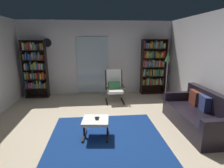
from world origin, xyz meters
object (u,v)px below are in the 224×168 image
(bookshelf_near_tv, at_px, (35,68))
(bookshelf_near_sofa, at_px, (153,65))
(ottoman, at_px, (96,122))
(wall_clock, at_px, (47,43))
(floor_lamp_by_shelf, at_px, (168,62))
(lounge_armchair, at_px, (114,85))
(cell_phone, at_px, (97,118))
(tv_remote, at_px, (98,118))
(leather_sofa, at_px, (199,115))

(bookshelf_near_tv, height_order, bookshelf_near_sofa, bookshelf_near_sofa)
(bookshelf_near_tv, height_order, ottoman, bookshelf_near_tv)
(wall_clock, bearing_deg, floor_lamp_by_shelf, -12.55)
(wall_clock, bearing_deg, lounge_armchair, -21.43)
(bookshelf_near_tv, bearing_deg, cell_phone, -54.12)
(ottoman, distance_m, tv_remote, 0.09)
(bookshelf_near_sofa, bearing_deg, bookshelf_near_tv, -178.97)
(bookshelf_near_sofa, xyz_separation_m, floor_lamp_by_shelf, (0.22, -0.74, 0.19))
(bookshelf_near_sofa, bearing_deg, cell_phone, -125.95)
(lounge_armchair, relative_size, floor_lamp_by_shelf, 0.65)
(bookshelf_near_sofa, relative_size, lounge_armchair, 1.93)
(leather_sofa, height_order, cell_phone, leather_sofa)
(floor_lamp_by_shelf, bearing_deg, cell_phone, -137.25)
(lounge_armchair, distance_m, ottoman, 2.26)
(leather_sofa, xyz_separation_m, floor_lamp_by_shelf, (0.02, 1.98, 0.94))
(leather_sofa, bearing_deg, wall_clock, 143.88)
(leather_sofa, relative_size, floor_lamp_by_shelf, 1.15)
(leather_sofa, bearing_deg, cell_phone, -176.06)
(leather_sofa, relative_size, wall_clock, 6.24)
(leather_sofa, height_order, ottoman, leather_sofa)
(tv_remote, height_order, cell_phone, tv_remote)
(leather_sofa, xyz_separation_m, ottoman, (-2.31, -0.18, 0.02))
(bookshelf_near_tv, bearing_deg, tv_remote, -53.98)
(tv_remote, relative_size, wall_clock, 0.50)
(bookshelf_near_sofa, height_order, tv_remote, bookshelf_near_sofa)
(bookshelf_near_sofa, distance_m, cell_phone, 3.62)
(ottoman, height_order, cell_phone, cell_phone)
(leather_sofa, xyz_separation_m, wall_clock, (-3.91, 2.85, 1.55))
(tv_remote, xyz_separation_m, wall_clock, (-1.64, 3.03, 1.45))
(leather_sofa, height_order, floor_lamp_by_shelf, floor_lamp_by_shelf)
(bookshelf_near_tv, bearing_deg, leather_sofa, -31.50)
(cell_phone, height_order, floor_lamp_by_shelf, floor_lamp_by_shelf)
(lounge_armchair, height_order, ottoman, lounge_armchair)
(bookshelf_near_sofa, height_order, lounge_armchair, bookshelf_near_sofa)
(lounge_armchair, xyz_separation_m, ottoman, (-0.61, -2.16, -0.21))
(lounge_armchair, xyz_separation_m, cell_phone, (-0.59, -2.14, -0.14))
(bookshelf_near_tv, relative_size, leather_sofa, 1.07)
(leather_sofa, bearing_deg, bookshelf_near_sofa, 94.26)
(lounge_armchair, bearing_deg, tv_remote, -104.74)
(tv_remote, distance_m, wall_clock, 3.73)
(bookshelf_near_sofa, relative_size, floor_lamp_by_shelf, 1.25)
(bookshelf_near_sofa, xyz_separation_m, lounge_armchair, (-1.50, -0.74, -0.52))
(bookshelf_near_tv, bearing_deg, ottoman, -54.65)
(cell_phone, distance_m, floor_lamp_by_shelf, 3.26)
(cell_phone, bearing_deg, floor_lamp_by_shelf, 36.65)
(leather_sofa, relative_size, tv_remote, 12.56)
(lounge_armchair, height_order, wall_clock, wall_clock)
(ottoman, bearing_deg, wall_clock, 117.74)
(floor_lamp_by_shelf, relative_size, wall_clock, 5.43)
(ottoman, relative_size, wall_clock, 1.94)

